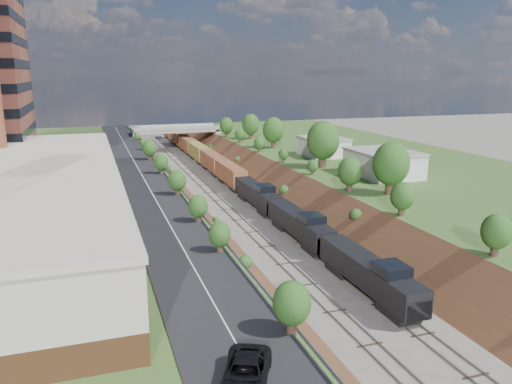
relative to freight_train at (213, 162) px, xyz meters
name	(u,v)px	position (x,y,z in m)	size (l,w,h in m)	color
platform_left	(29,205)	(-35.60, -27.82, 0.04)	(44.00, 180.00, 5.00)	#3E5D26
platform_right	(402,177)	(30.40, -27.82, 0.04)	(44.00, 180.00, 5.00)	#3E5D26
embankment_left	(174,209)	(-13.60, -27.82, -2.46)	(7.07, 180.00, 7.07)	brown
embankment_right	(296,199)	(8.40, -27.82, -2.46)	(7.07, 180.00, 7.07)	brown
rail_left_track	(223,204)	(-5.20, -27.82, -2.37)	(1.58, 180.00, 0.18)	gray
rail_right_track	(252,202)	(0.00, -27.82, -2.37)	(1.58, 180.00, 0.18)	gray
road	(145,181)	(-18.10, -27.82, 2.59)	(8.00, 180.00, 0.10)	black
guardrail	(171,177)	(-14.00, -28.02, 3.08)	(0.10, 171.00, 0.70)	#99999E
commercial_building	(52,198)	(-30.60, -49.82, 6.04)	(14.30, 62.30, 7.00)	brown
overpass	(176,134)	(-2.60, 34.18, 2.45)	(24.50, 8.30, 7.40)	gray
white_building_near	(383,164)	(20.90, -35.82, 4.54)	(9.00, 12.00, 4.00)	silver
white_building_far	(323,147)	(20.40, -13.82, 4.34)	(8.00, 10.00, 3.60)	silver
tree_right_large	(391,164)	(14.40, -47.82, 6.92)	(5.25, 5.25, 7.61)	#473323
tree_left_crest	(237,247)	(-14.40, -67.82, 4.57)	(2.45, 2.45, 3.55)	#473323
freight_train	(213,162)	(0.00, 0.00, 0.00)	(2.81, 144.03, 4.55)	black
suv	(246,374)	(-18.85, -84.63, 3.40)	(2.55, 5.53, 1.54)	black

